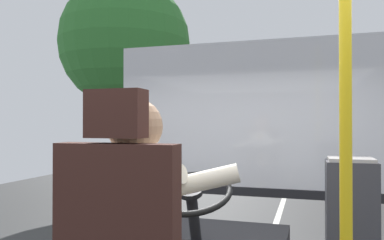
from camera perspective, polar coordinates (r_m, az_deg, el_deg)
The scene contains 6 objects.
ground at distance 10.99m, azimuth 13.85°, elevation -11.03°, with size 18.00×44.00×0.06m.
bus_driver at distance 1.67m, azimuth -7.89°, elevation -14.83°, with size 0.79×0.59×0.84m.
handrail_pole at distance 1.47m, azimuth 22.12°, elevation -1.16°, with size 0.04×0.04×2.27m.
fare_box at distance 2.50m, azimuth 22.82°, elevation -16.23°, with size 0.28×0.25×0.95m.
windshield_panel at distance 3.66m, azimuth 7.42°, elevation -2.25°, with size 2.50×0.08×1.48m.
street_tree at distance 10.50m, azimuth -10.04°, elevation 11.20°, with size 3.47×3.47×5.86m.
Camera 1 is at (0.61, -1.99, 1.97)m, focal length 35.45 mm.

